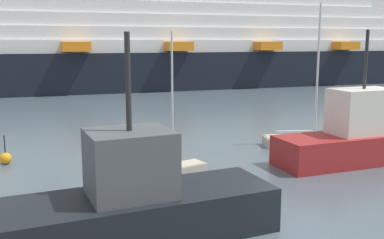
% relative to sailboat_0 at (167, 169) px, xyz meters
% --- Properties ---
extents(ground_plane, '(600.00, 600.00, 0.00)m').
position_rel_sailboat_0_xyz_m(ground_plane, '(3.00, -7.70, -0.33)').
color(ground_plane, '#4C5B66').
extents(sailboat_0, '(4.29, 2.42, 6.97)m').
position_rel_sailboat_0_xyz_m(sailboat_0, '(0.00, 0.00, 0.00)').
color(sailboat_0, '#BCB29E').
rests_on(sailboat_0, ground_plane).
extents(sailboat_2, '(5.69, 2.32, 8.80)m').
position_rel_sailboat_0_xyz_m(sailboat_2, '(9.90, 4.06, 0.10)').
color(sailboat_2, '#BCB29E').
rests_on(sailboat_2, ground_plane).
extents(fishing_boat_0, '(9.22, 4.32, 6.80)m').
position_rel_sailboat_0_xyz_m(fishing_boat_0, '(-2.26, -6.76, 0.89)').
color(fishing_boat_0, black).
rests_on(fishing_boat_0, ground_plane).
extents(fishing_boat_1, '(9.10, 3.67, 7.10)m').
position_rel_sailboat_0_xyz_m(fishing_boat_1, '(10.42, -0.19, 1.09)').
color(fishing_boat_1, maroon).
rests_on(fishing_boat_1, ground_plane).
extents(channel_buoy_1, '(0.63, 0.63, 1.57)m').
position_rel_sailboat_0_xyz_m(channel_buoy_1, '(-7.98, 4.20, -0.01)').
color(channel_buoy_1, orange).
rests_on(channel_buoy_1, ground_plane).
extents(cruise_ship, '(92.40, 19.92, 17.88)m').
position_rel_sailboat_0_xyz_m(cruise_ship, '(8.28, 42.64, 5.42)').
color(cruise_ship, black).
rests_on(cruise_ship, ground_plane).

